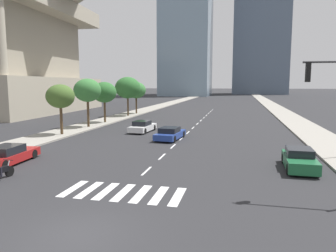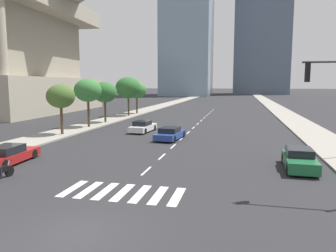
{
  "view_description": "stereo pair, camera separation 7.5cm",
  "coord_description": "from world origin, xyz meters",
  "px_view_note": "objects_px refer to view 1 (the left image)",
  "views": [
    {
      "loc": [
        5.42,
        -9.66,
        5.25
      ],
      "look_at": [
        0.0,
        14.53,
        2.0
      ],
      "focal_mm": 34.11,
      "sensor_mm": 36.0,
      "label": 1
    },
    {
      "loc": [
        5.49,
        -9.64,
        5.25
      ],
      "look_at": [
        0.0,
        14.53,
        2.0
      ],
      "focal_mm": 34.11,
      "sensor_mm": 36.0,
      "label": 2
    }
  ],
  "objects_px": {
    "street_tree_third": "(104,92)",
    "street_tree_fifth": "(136,90)",
    "sedan_red_1": "(8,155)",
    "street_tree_nearest": "(60,97)",
    "sedan_blue_0": "(170,134)",
    "street_tree_fourth": "(128,88)",
    "sedan_white_3": "(143,127)",
    "sedan_green_2": "(299,160)",
    "street_tree_second": "(87,90)"
  },
  "relations": [
    {
      "from": "street_tree_second",
      "to": "street_tree_fifth",
      "type": "height_order",
      "value": "street_tree_second"
    },
    {
      "from": "street_tree_fifth",
      "to": "street_tree_second",
      "type": "bearing_deg",
      "value": -90.0
    },
    {
      "from": "sedan_blue_0",
      "to": "street_tree_nearest",
      "type": "distance_m",
      "value": 11.89
    },
    {
      "from": "street_tree_nearest",
      "to": "street_tree_third",
      "type": "xyz_separation_m",
      "value": [
        0.0,
        10.85,
        0.15
      ]
    },
    {
      "from": "sedan_blue_0",
      "to": "street_tree_fifth",
      "type": "bearing_deg",
      "value": 30.76
    },
    {
      "from": "sedan_red_1",
      "to": "street_tree_fourth",
      "type": "xyz_separation_m",
      "value": [
        -2.9,
        31.51,
        4.11
      ]
    },
    {
      "from": "sedan_red_1",
      "to": "sedan_white_3",
      "type": "bearing_deg",
      "value": -20.07
    },
    {
      "from": "sedan_blue_0",
      "to": "sedan_green_2",
      "type": "distance_m",
      "value": 13.43
    },
    {
      "from": "sedan_green_2",
      "to": "street_tree_second",
      "type": "relative_size",
      "value": 0.74
    },
    {
      "from": "street_tree_nearest",
      "to": "sedan_blue_0",
      "type": "bearing_deg",
      "value": 0.86
    },
    {
      "from": "sedan_green_2",
      "to": "sedan_blue_0",
      "type": "bearing_deg",
      "value": -129.31
    },
    {
      "from": "sedan_blue_0",
      "to": "street_tree_fourth",
      "type": "distance_m",
      "value": 23.31
    },
    {
      "from": "sedan_white_3",
      "to": "street_tree_fifth",
      "type": "distance_m",
      "value": 21.77
    },
    {
      "from": "street_tree_second",
      "to": "street_tree_fourth",
      "type": "xyz_separation_m",
      "value": [
        0.0,
        14.11,
        0.17
      ]
    },
    {
      "from": "street_tree_nearest",
      "to": "street_tree_second",
      "type": "relative_size",
      "value": 0.88
    },
    {
      "from": "sedan_red_1",
      "to": "street_tree_nearest",
      "type": "bearing_deg",
      "value": 10.06
    },
    {
      "from": "sedan_blue_0",
      "to": "street_tree_fourth",
      "type": "height_order",
      "value": "street_tree_fourth"
    },
    {
      "from": "sedan_red_1",
      "to": "street_tree_nearest",
      "type": "xyz_separation_m",
      "value": [
        -2.9,
        11.42,
        3.44
      ]
    },
    {
      "from": "sedan_blue_0",
      "to": "street_tree_fourth",
      "type": "bearing_deg",
      "value": 35.38
    },
    {
      "from": "street_tree_second",
      "to": "street_tree_fourth",
      "type": "distance_m",
      "value": 14.12
    },
    {
      "from": "street_tree_second",
      "to": "street_tree_fifth",
      "type": "relative_size",
      "value": 1.05
    },
    {
      "from": "street_tree_second",
      "to": "street_tree_fifth",
      "type": "distance_m",
      "value": 18.46
    },
    {
      "from": "sedan_red_1",
      "to": "street_tree_fifth",
      "type": "height_order",
      "value": "street_tree_fifth"
    },
    {
      "from": "street_tree_nearest",
      "to": "sedan_white_3",
      "type": "bearing_deg",
      "value": 30.15
    },
    {
      "from": "street_tree_third",
      "to": "sedan_white_3",
      "type": "bearing_deg",
      "value": -41.75
    },
    {
      "from": "street_tree_fourth",
      "to": "street_tree_nearest",
      "type": "bearing_deg",
      "value": -90.0
    },
    {
      "from": "sedan_blue_0",
      "to": "street_tree_second",
      "type": "bearing_deg",
      "value": 68.61
    },
    {
      "from": "street_tree_fifth",
      "to": "sedan_white_3",
      "type": "bearing_deg",
      "value": -69.94
    },
    {
      "from": "sedan_green_2",
      "to": "street_tree_fourth",
      "type": "relative_size",
      "value": 0.68
    },
    {
      "from": "street_tree_third",
      "to": "street_tree_fifth",
      "type": "bearing_deg",
      "value": 90.0
    },
    {
      "from": "street_tree_fourth",
      "to": "street_tree_fifth",
      "type": "bearing_deg",
      "value": 90.0
    },
    {
      "from": "street_tree_nearest",
      "to": "street_tree_fifth",
      "type": "height_order",
      "value": "street_tree_fifth"
    },
    {
      "from": "sedan_white_3",
      "to": "sedan_red_1",
      "type": "bearing_deg",
      "value": 167.95
    },
    {
      "from": "sedan_blue_0",
      "to": "sedan_red_1",
      "type": "distance_m",
      "value": 14.35
    },
    {
      "from": "sedan_white_3",
      "to": "street_tree_third",
      "type": "height_order",
      "value": "street_tree_third"
    },
    {
      "from": "street_tree_nearest",
      "to": "sedan_red_1",
      "type": "bearing_deg",
      "value": -75.74
    },
    {
      "from": "sedan_white_3",
      "to": "street_tree_third",
      "type": "bearing_deg",
      "value": 52.07
    },
    {
      "from": "street_tree_second",
      "to": "street_tree_fourth",
      "type": "relative_size",
      "value": 0.92
    },
    {
      "from": "sedan_red_1",
      "to": "street_tree_third",
      "type": "height_order",
      "value": "street_tree_third"
    },
    {
      "from": "sedan_white_3",
      "to": "sedan_blue_0",
      "type": "bearing_deg",
      "value": -131.89
    },
    {
      "from": "sedan_white_3",
      "to": "street_tree_fourth",
      "type": "height_order",
      "value": "street_tree_fourth"
    },
    {
      "from": "sedan_green_2",
      "to": "street_tree_fifth",
      "type": "distance_m",
      "value": 39.61
    },
    {
      "from": "street_tree_nearest",
      "to": "street_tree_third",
      "type": "distance_m",
      "value": 10.85
    },
    {
      "from": "sedan_red_1",
      "to": "street_tree_fourth",
      "type": "relative_size",
      "value": 0.78
    },
    {
      "from": "sedan_red_1",
      "to": "sedan_green_2",
      "type": "distance_m",
      "value": 18.83
    },
    {
      "from": "street_tree_nearest",
      "to": "street_tree_third",
      "type": "height_order",
      "value": "street_tree_third"
    },
    {
      "from": "sedan_green_2",
      "to": "street_tree_third",
      "type": "xyz_separation_m",
      "value": [
        -21.52,
        19.47,
        3.56
      ]
    },
    {
      "from": "sedan_white_3",
      "to": "street_tree_nearest",
      "type": "xyz_separation_m",
      "value": [
        -7.36,
        -4.28,
        3.43
      ]
    },
    {
      "from": "sedan_blue_0",
      "to": "street_tree_third",
      "type": "distance_m",
      "value": 16.01
    },
    {
      "from": "sedan_blue_0",
      "to": "sedan_white_3",
      "type": "bearing_deg",
      "value": 49.95
    }
  ]
}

